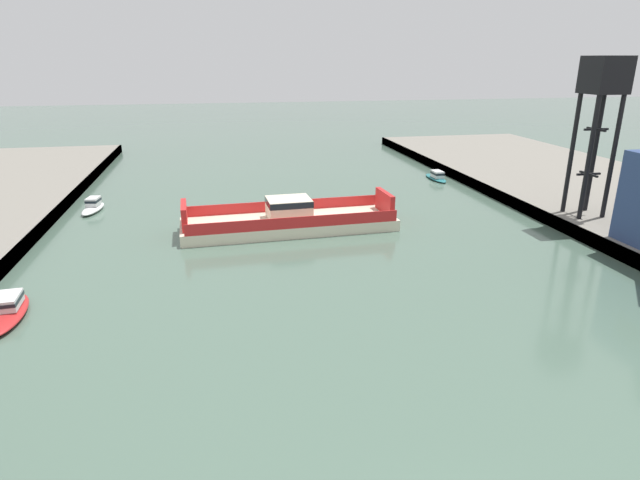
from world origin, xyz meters
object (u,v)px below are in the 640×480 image
object	(u,v)px
chain_ferry	(289,220)
moored_boat_near_left	(436,176)
crane_tower	(603,92)
moored_boat_mid_right	(93,206)
moored_boat_mid_left	(6,310)

from	to	relation	value
chain_ferry	moored_boat_near_left	size ratio (longest dim) A/B	3.62
chain_ferry	crane_tower	size ratio (longest dim) A/B	1.40
moored_boat_near_left	crane_tower	bearing A→B (deg)	-76.22
moored_boat_mid_right	moored_boat_near_left	bearing A→B (deg)	9.96
chain_ferry	moored_boat_mid_left	xyz separation A→B (m)	(-21.02, -15.13, -0.49)
moored_boat_near_left	moored_boat_mid_left	world-z (taller)	moored_boat_mid_left
chain_ferry	crane_tower	world-z (taller)	crane_tower
crane_tower	chain_ferry	bearing A→B (deg)	171.09
moored_boat_mid_left	moored_boat_near_left	bearing A→B (deg)	37.18
chain_ferry	crane_tower	distance (m)	32.24
moored_boat_near_left	crane_tower	world-z (taller)	crane_tower
moored_boat_mid_right	crane_tower	bearing A→B (deg)	-17.31
chain_ferry	moored_boat_mid_left	size ratio (longest dim) A/B	3.20
moored_boat_mid_right	crane_tower	world-z (taller)	crane_tower
moored_boat_mid_left	crane_tower	size ratio (longest dim) A/B	0.44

